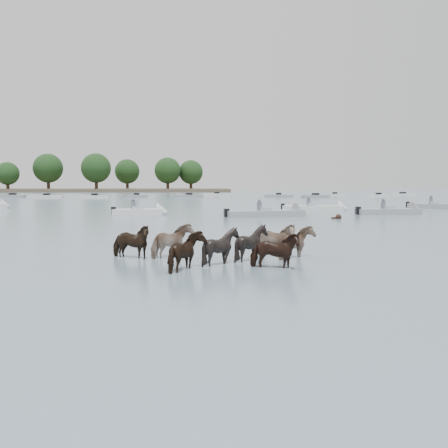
{
  "coord_description": "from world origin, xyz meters",
  "views": [
    {
      "loc": [
        -2.49,
        -14.48,
        2.42
      ],
      "look_at": [
        -1.36,
        1.81,
        1.1
      ],
      "focal_mm": 39.34,
      "sensor_mm": 36.0,
      "label": 1
    }
  ],
  "objects": [
    {
      "name": "motorboat_c",
      "position": [
        9.56,
        29.75,
        0.22
      ],
      "size": [
        6.16,
        2.98,
        1.92
      ],
      "rotation": [
        0.0,
        0.0,
        -0.24
      ],
      "color": "silver",
      "rests_on": "ground"
    },
    {
      "name": "ground",
      "position": [
        0.0,
        0.0,
        0.0
      ],
      "size": [
        400.0,
        400.0,
        0.0
      ],
      "primitive_type": "plane",
      "color": "#4D606F",
      "rests_on": "ground"
    },
    {
      "name": "motorboat_b",
      "position": [
        3.88,
        22.07,
        0.22
      ],
      "size": [
        6.64,
        3.0,
        1.92
      ],
      "rotation": [
        0.0,
        0.0,
        0.23
      ],
      "color": "gray",
      "rests_on": "ground"
    },
    {
      "name": "pony_herd",
      "position": [
        -1.41,
        0.83,
        0.46
      ],
      "size": [
        7.04,
        4.02,
        1.33
      ],
      "color": "black",
      "rests_on": "ground"
    },
    {
      "name": "motorboat_d",
      "position": [
        14.17,
        23.94,
        0.23
      ],
      "size": [
        5.69,
        1.92,
        1.92
      ],
      "rotation": [
        0.0,
        0.0,
        0.06
      ],
      "color": "gray",
      "rests_on": "ground"
    },
    {
      "name": "motorboat_e",
      "position": [
        22.74,
        32.81,
        0.23
      ],
      "size": [
        5.65,
        4.04,
        1.92
      ],
      "rotation": [
        0.0,
        0.0,
        -0.49
      ],
      "color": "gray",
      "rests_on": "ground"
    },
    {
      "name": "distant_flotilla",
      "position": [
        -0.11,
        78.63,
        0.26
      ],
      "size": [
        105.94,
        17.56,
        0.93
      ],
      "color": "gray",
      "rests_on": "ground"
    },
    {
      "name": "swimming_pony",
      "position": [
        7.92,
        19.39,
        0.1
      ],
      "size": [
        0.72,
        0.44,
        0.44
      ],
      "color": "black",
      "rests_on": "ground"
    },
    {
      "name": "treeline",
      "position": [
        -63.4,
        149.81,
        6.65
      ],
      "size": [
        143.31,
        23.21,
        12.31
      ],
      "color": "#382619",
      "rests_on": "ground"
    },
    {
      "name": "motorboat_a",
      "position": [
        -5.89,
        24.65,
        0.23
      ],
      "size": [
        4.55,
        1.76,
        1.92
      ],
      "rotation": [
        0.0,
        0.0,
        -0.04
      ],
      "color": "silver",
      "rests_on": "ground"
    }
  ]
}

